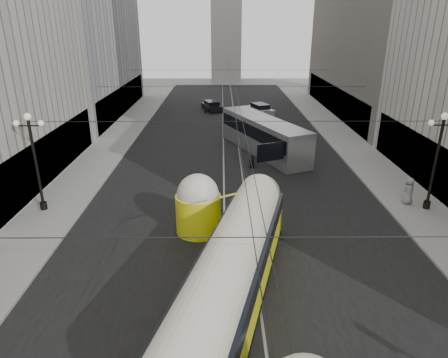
{
  "coord_description": "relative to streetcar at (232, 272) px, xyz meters",
  "views": [
    {
      "loc": [
        -0.9,
        -5.75,
        11.58
      ],
      "look_at": [
        -0.78,
        15.39,
        3.27
      ],
      "focal_mm": 32.0,
      "sensor_mm": 36.0,
      "label": 1
    }
  ],
  "objects": [
    {
      "name": "distant_tower",
      "position": [
        0.5,
        71.53,
        13.19
      ],
      "size": [
        6.0,
        6.0,
        31.36
      ],
      "color": "#B2AFA8",
      "rests_on": "ground"
    },
    {
      "name": "catenary",
      "position": [
        0.62,
        23.02,
        4.1
      ],
      "size": [
        25.0,
        72.0,
        0.23
      ],
      "color": "black",
      "rests_on": "ground"
    },
    {
      "name": "sedan_white_far",
      "position": [
        4.75,
        39.02,
        -1.11
      ],
      "size": [
        3.55,
        5.03,
        1.47
      ],
      "color": "#B9B9B9",
      "rests_on": "ground"
    },
    {
      "name": "sedan_dark_far",
      "position": [
        -1.81,
        41.65,
        -1.16
      ],
      "size": [
        3.14,
        4.66,
        1.36
      ],
      "color": "black",
      "rests_on": "ground"
    },
    {
      "name": "lamppost_right_mid",
      "position": [
        13.1,
        9.53,
        1.97
      ],
      "size": [
        1.86,
        0.44,
        6.37
      ],
      "color": "black",
      "rests_on": "sidewalk_right"
    },
    {
      "name": "pedestrian_sidewalk_right",
      "position": [
        12.11,
        10.28,
        -0.7
      ],
      "size": [
        1.02,
        0.77,
        1.86
      ],
      "primitive_type": "imported",
      "rotation": [
        0.0,
        0.0,
        3.39
      ],
      "color": "gray",
      "rests_on": "sidewalk_right"
    },
    {
      "name": "lamppost_left_mid",
      "position": [
        -12.1,
        9.53,
        1.97
      ],
      "size": [
        1.86,
        0.44,
        6.37
      ],
      "color": "black",
      "rests_on": "sidewalk_left"
    },
    {
      "name": "rail_right",
      "position": [
        1.25,
        24.03,
        -1.78
      ],
      "size": [
        0.12,
        85.0,
        0.04
      ],
      "primitive_type": "cube",
      "color": "gray",
      "rests_on": "ground"
    },
    {
      "name": "road",
      "position": [
        0.5,
        24.03,
        -1.78
      ],
      "size": [
        20.0,
        85.0,
        0.02
      ],
      "primitive_type": "cube",
      "color": "black",
      "rests_on": "ground"
    },
    {
      "name": "rail_left",
      "position": [
        -0.25,
        24.03,
        -1.78
      ],
      "size": [
        0.12,
        85.0,
        0.04
      ],
      "primitive_type": "cube",
      "color": "gray",
      "rests_on": "ground"
    },
    {
      "name": "sidewalk_left",
      "position": [
        -11.5,
        27.53,
        -1.7
      ],
      "size": [
        4.0,
        72.0,
        0.15
      ],
      "primitive_type": "cube",
      "color": "gray",
      "rests_on": "ground"
    },
    {
      "name": "city_bus",
      "position": [
        3.49,
        22.29,
        -0.0
      ],
      "size": [
        7.55,
        13.23,
        3.24
      ],
      "color": "#9C9FA1",
      "rests_on": "ground"
    },
    {
      "name": "sidewalk_right",
      "position": [
        12.5,
        27.53,
        -1.7
      ],
      "size": [
        4.0,
        72.0,
        0.15
      ],
      "primitive_type": "cube",
      "color": "gray",
      "rests_on": "ground"
    },
    {
      "name": "streetcar",
      "position": [
        0.0,
        0.0,
        0.0
      ],
      "size": [
        6.2,
        16.13,
        3.64
      ],
      "color": "#ECF115",
      "rests_on": "ground"
    }
  ]
}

